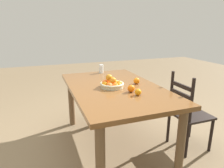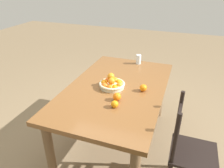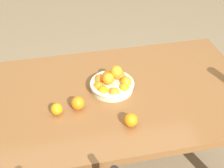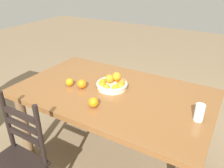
% 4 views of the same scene
% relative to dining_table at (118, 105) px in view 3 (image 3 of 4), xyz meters
% --- Properties ---
extents(dining_table, '(1.68, 1.02, 0.78)m').
position_rel_dining_table_xyz_m(dining_table, '(0.00, 0.00, 0.00)').
color(dining_table, brown).
rests_on(dining_table, ground).
extents(fruit_bowl, '(0.28, 0.28, 0.15)m').
position_rel_dining_table_xyz_m(fruit_bowl, '(0.03, -0.05, 0.15)').
color(fruit_bowl, beige).
rests_on(fruit_bowl, dining_table).
extents(orange_loose_0, '(0.08, 0.08, 0.08)m').
position_rel_dining_table_xyz_m(orange_loose_0, '(0.26, 0.09, 0.15)').
color(orange_loose_0, orange).
rests_on(orange_loose_0, dining_table).
extents(orange_loose_1, '(0.08, 0.08, 0.08)m').
position_rel_dining_table_xyz_m(orange_loose_1, '(-0.00, 0.29, 0.14)').
color(orange_loose_1, orange).
rests_on(orange_loose_1, dining_table).
extents(orange_loose_2, '(0.07, 0.07, 0.07)m').
position_rel_dining_table_xyz_m(orange_loose_2, '(0.39, 0.11, 0.14)').
color(orange_loose_2, orange).
rests_on(orange_loose_2, dining_table).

